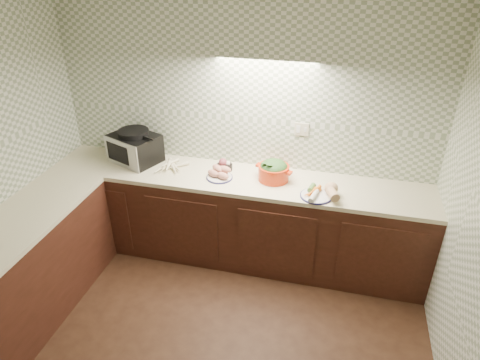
% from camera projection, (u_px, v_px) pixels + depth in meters
% --- Properties ---
extents(room, '(3.60, 3.60, 2.60)m').
position_uv_depth(room, '(168.00, 189.00, 2.36)').
color(room, black).
rests_on(room, ground).
extents(counter, '(3.60, 3.60, 0.90)m').
position_uv_depth(counter, '(135.00, 259.00, 3.65)').
color(counter, black).
rests_on(counter, ground).
extents(toaster_oven, '(0.56, 0.50, 0.33)m').
position_uv_depth(toaster_oven, '(135.00, 147.00, 4.21)').
color(toaster_oven, black).
rests_on(toaster_oven, counter).
extents(parsnip_pile, '(0.36, 0.31, 0.06)m').
position_uv_depth(parsnip_pile, '(175.00, 168.00, 4.09)').
color(parsnip_pile, beige).
rests_on(parsnip_pile, counter).
extents(sweet_potato_plate, '(0.25, 0.24, 0.11)m').
position_uv_depth(sweet_potato_plate, '(220.00, 174.00, 3.96)').
color(sweet_potato_plate, '#171645').
rests_on(sweet_potato_plate, counter).
extents(onion_bowl, '(0.15, 0.15, 0.12)m').
position_uv_depth(onion_bowl, '(224.00, 166.00, 4.09)').
color(onion_bowl, black).
rests_on(onion_bowl, counter).
extents(dutch_oven, '(0.35, 0.35, 0.20)m').
position_uv_depth(dutch_oven, '(274.00, 170.00, 3.90)').
color(dutch_oven, red).
rests_on(dutch_oven, counter).
extents(veg_plate, '(0.34, 0.33, 0.13)m').
position_uv_depth(veg_plate, '(323.00, 191.00, 3.67)').
color(veg_plate, '#171645').
rests_on(veg_plate, counter).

